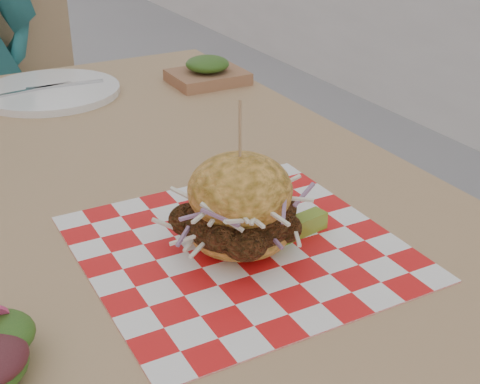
% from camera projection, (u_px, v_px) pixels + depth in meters
% --- Properties ---
extents(patio_table, '(0.80, 1.20, 0.75)m').
position_uv_depth(patio_table, '(126.00, 219.00, 1.02)').
color(patio_table, tan).
rests_on(patio_table, ground).
extents(patio_chair, '(0.52, 0.52, 0.95)m').
position_uv_depth(patio_chair, '(5.00, 117.00, 1.77)').
color(patio_chair, tan).
rests_on(patio_chair, ground).
extents(paper_liner, '(0.36, 0.36, 0.00)m').
position_uv_depth(paper_liner, '(240.00, 247.00, 0.80)').
color(paper_liner, red).
rests_on(paper_liner, patio_table).
extents(sandwich, '(0.16, 0.16, 0.18)m').
position_uv_depth(sandwich, '(240.00, 209.00, 0.78)').
color(sandwich, gold).
rests_on(sandwich, paper_liner).
extents(pickle_spear, '(0.10, 0.04, 0.02)m').
position_uv_depth(pickle_spear, '(294.00, 229.00, 0.82)').
color(pickle_spear, olive).
rests_on(pickle_spear, paper_liner).
extents(place_setting, '(0.27, 0.27, 0.02)m').
position_uv_depth(place_setting, '(51.00, 91.00, 1.31)').
color(place_setting, white).
rests_on(place_setting, patio_table).
extents(kraft_tray, '(0.15, 0.12, 0.06)m').
position_uv_depth(kraft_tray, '(208.00, 72.00, 1.38)').
color(kraft_tray, '#986545').
rests_on(kraft_tray, patio_table).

